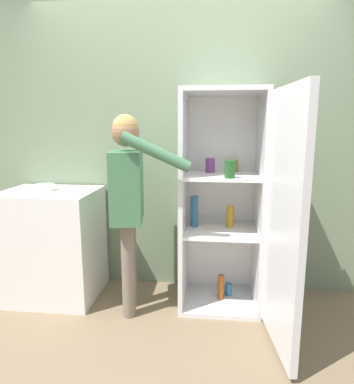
# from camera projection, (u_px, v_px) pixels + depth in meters

# --- Properties ---
(ground_plane) EXTENTS (12.00, 12.00, 0.00)m
(ground_plane) POSITION_uv_depth(u_px,v_px,m) (163.00, 346.00, 2.31)
(ground_plane) COLOR #7A664C
(wall_back) EXTENTS (7.00, 0.06, 2.55)m
(wall_back) POSITION_uv_depth(u_px,v_px,m) (178.00, 148.00, 3.03)
(wall_back) COLOR gray
(wall_back) RESTS_ON ground_plane
(refrigerator) EXTENTS (0.76, 1.20, 1.73)m
(refrigerator) POSITION_uv_depth(u_px,v_px,m) (233.00, 205.00, 2.64)
(refrigerator) COLOR silver
(refrigerator) RESTS_ON ground_plane
(person) EXTENTS (0.64, 0.52, 1.55)m
(person) POSITION_uv_depth(u_px,v_px,m) (128.00, 190.00, 2.58)
(person) COLOR #726656
(person) RESTS_ON ground_plane
(counter) EXTENTS (0.77, 0.62, 0.93)m
(counter) POSITION_uv_depth(u_px,v_px,m) (52.00, 244.00, 2.94)
(counter) COLOR white
(counter) RESTS_ON ground_plane
(bowl) EXTENTS (0.16, 0.16, 0.05)m
(bowl) POSITION_uv_depth(u_px,v_px,m) (45.00, 187.00, 2.86)
(bowl) COLOR white
(bowl) RESTS_ON counter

